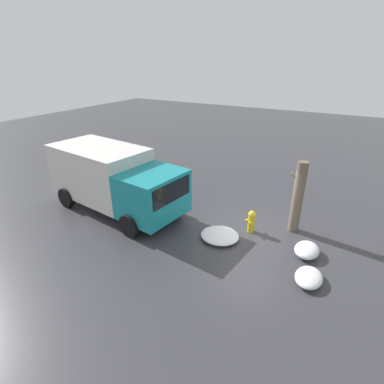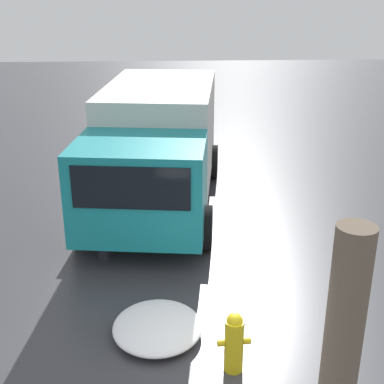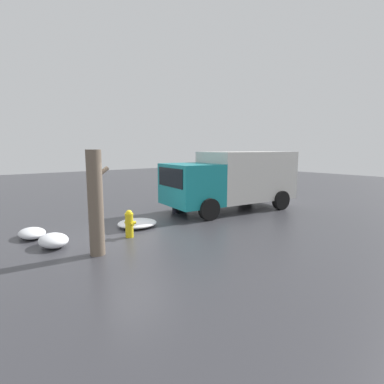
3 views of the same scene
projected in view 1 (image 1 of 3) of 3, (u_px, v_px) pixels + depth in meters
ground_plane at (250, 231)px, 11.73m from camera, size 60.00×60.00×0.00m
fire_hydrant at (251, 221)px, 11.54m from camera, size 0.37×0.47×0.90m
tree_trunk at (298, 197)px, 11.24m from camera, size 0.61×0.40×2.83m
delivery_truck at (114, 177)px, 12.91m from camera, size 6.54×3.33×2.71m
pedestrian at (150, 213)px, 11.18m from camera, size 0.36×0.36×1.65m
snow_pile_by_hydrant at (309, 277)px, 9.05m from camera, size 0.80×1.11×0.32m
snow_pile_curbside at (307, 250)px, 10.26m from camera, size 0.81×1.07×0.39m
snow_pile_by_tree at (220, 235)px, 11.23m from camera, size 1.45×1.36×0.26m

